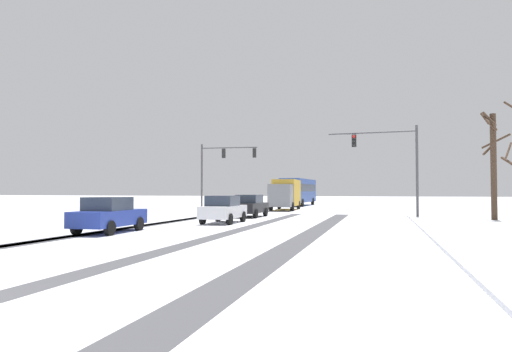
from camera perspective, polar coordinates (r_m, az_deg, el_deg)
The scene contains 13 objects.
wheel_track_left_lane at distance 23.67m, azimuth -16.17°, elevation -6.43°, with size 0.97×33.03×0.01m, color #4C4C51.
wheel_track_right_lane at distance 21.23m, azimuth -2.73°, elevation -7.03°, with size 0.81×33.03×0.01m, color #4C4C51.
wheel_track_center at distance 23.78m, azimuth -16.63°, elevation -6.40°, with size 0.82×33.03×0.01m, color #4C4C51.
wheel_track_oncoming at distance 20.39m, azimuth 7.18°, elevation -7.23°, with size 1.05×33.03×0.01m, color #4C4C51.
sidewalk_kerb_right at distance 19.07m, azimuth 27.41°, elevation -7.24°, with size 4.00×33.03×0.12m, color white.
traffic_signal_near_right at distance 33.29m, azimuth 16.81°, elevation 2.56°, with size 6.24×0.49×6.50m.
traffic_signal_far_left at distance 43.98m, azimuth -4.49°, elevation 1.67°, with size 5.67×0.70×6.50m.
car_black_lead at distance 32.63m, azimuth -0.80°, elevation -3.80°, with size 1.92×4.14×1.62m.
car_white_second at distance 26.60m, azimuth -4.18°, elevation -4.23°, with size 1.85×4.11×1.62m.
car_blue_third at distance 21.59m, azimuth -18.18°, elevation -4.69°, with size 1.95×4.16×1.62m.
bus_oncoming at distance 57.58m, azimuth 5.46°, elevation -1.79°, with size 2.92×11.07×3.38m.
box_truck_delivery at distance 44.59m, azimuth 3.75°, elevation -2.23°, with size 2.57×7.50×3.02m.
bare_tree_sidewalk_far at distance 33.40m, azimuth 27.90°, elevation 1.67°, with size 1.90×1.91×7.16m.
Camera 1 is at (7.25, -5.07, 1.91)m, focal length 31.48 mm.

